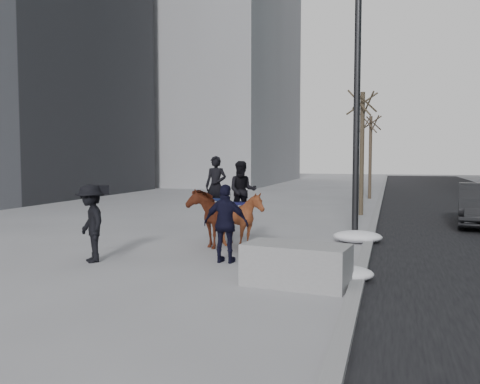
% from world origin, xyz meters
% --- Properties ---
extents(ground, '(120.00, 120.00, 0.00)m').
position_xyz_m(ground, '(0.00, 0.00, 0.00)').
color(ground, gray).
rests_on(ground, ground).
extents(curb, '(0.25, 90.00, 0.12)m').
position_xyz_m(curb, '(3.00, 10.00, 0.06)').
color(curb, gray).
rests_on(curb, ground).
extents(planter, '(2.02, 1.19, 0.76)m').
position_xyz_m(planter, '(1.92, -1.58, 0.38)').
color(planter, gray).
rests_on(planter, ground).
extents(tree_near, '(1.20, 1.20, 5.50)m').
position_xyz_m(tree_near, '(2.40, 10.35, 2.75)').
color(tree_near, '#332A1E').
rests_on(tree_near, ground).
extents(tree_far, '(1.20, 1.20, 5.14)m').
position_xyz_m(tree_far, '(2.40, 18.70, 2.57)').
color(tree_far, '#372920').
rests_on(tree_far, ground).
extents(mounted_left, '(0.95, 1.89, 2.39)m').
position_xyz_m(mounted_left, '(-0.97, 2.05, 0.89)').
color(mounted_left, '#4E1C0F').
rests_on(mounted_left, ground).
extents(mounted_right, '(1.52, 1.62, 2.25)m').
position_xyz_m(mounted_right, '(-0.15, 1.80, 0.91)').
color(mounted_right, '#4F1F0F').
rests_on(mounted_right, ground).
extents(feeder, '(1.03, 0.86, 1.75)m').
position_xyz_m(feeder, '(0.05, -0.05, 0.88)').
color(feeder, black).
rests_on(feeder, ground).
extents(camera_crew, '(1.27, 1.25, 1.75)m').
position_xyz_m(camera_crew, '(-2.88, -0.84, 0.89)').
color(camera_crew, black).
rests_on(camera_crew, ground).
extents(lamppost, '(0.25, 2.12, 9.09)m').
position_xyz_m(lamppost, '(2.60, 4.01, 4.99)').
color(lamppost, black).
rests_on(lamppost, ground).
extents(snow_piles, '(1.34, 5.25, 0.34)m').
position_xyz_m(snow_piles, '(2.70, 1.64, 0.16)').
color(snow_piles, silver).
rests_on(snow_piles, ground).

